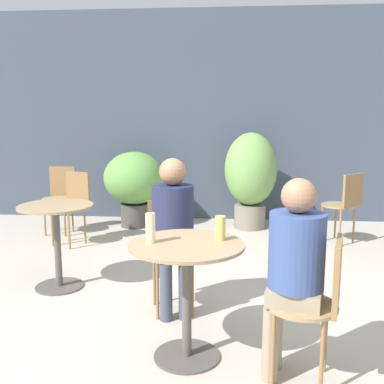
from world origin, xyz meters
The scene contains 15 objects.
ground_plane centered at (0.00, 0.00, 0.00)m, with size 20.00×20.00×0.00m, color #B2A899.
storefront_wall centered at (0.00, 3.88, 1.50)m, with size 10.00×0.06×3.00m.
cafe_table_near centered at (0.15, -0.05, 0.55)m, with size 0.71×0.71×0.75m.
cafe_table_far centered at (-1.10, 1.03, 0.53)m, with size 0.65×0.65×0.75m.
bistro_chair_0 centered at (0.91, -0.26, 0.53)m, with size 0.44×0.42×0.86m.
bistro_chair_1 centered at (-0.05, 0.71, 0.53)m, with size 0.42×0.44×0.86m.
bistro_chair_2 centered at (-1.80, 2.93, 0.53)m, with size 0.41×0.41×0.86m.
bistro_chair_3 centered at (-1.45, 2.42, 0.53)m, with size 0.44×0.45×0.86m.
bistro_chair_4 centered at (1.78, 2.65, 0.53)m, with size 0.46×0.47×0.86m.
seated_person_0 centered at (0.77, -0.22, 0.71)m, with size 0.36×0.34×1.18m.
seated_person_1 centered at (-0.01, 0.57, 0.73)m, with size 0.33×0.36×1.21m.
beer_glass_0 centered at (-0.07, -0.06, 0.84)m, with size 0.06×0.06×0.19m.
beer_glass_1 centered at (0.35, 0.04, 0.83)m, with size 0.07×0.07×0.15m.
potted_plant_0 centered at (-0.89, 3.31, 0.63)m, with size 0.83×0.83×1.03m.
potted_plant_1 centered at (0.69, 3.35, 0.74)m, with size 0.70×0.70×1.30m.
Camera 1 is at (0.40, -2.68, 1.52)m, focal length 42.00 mm.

